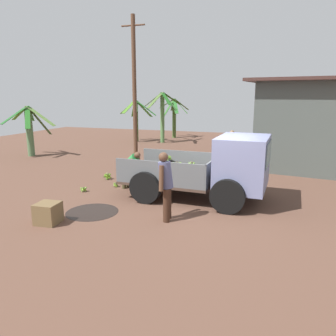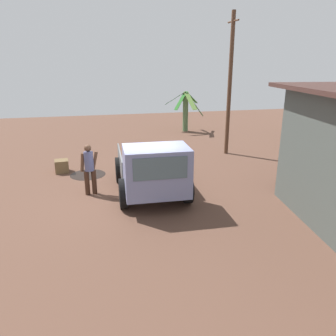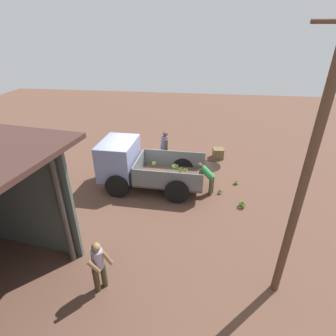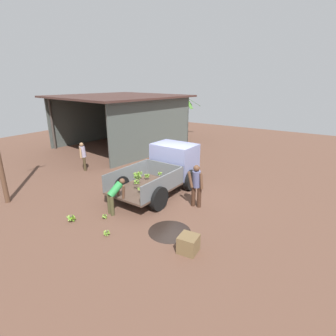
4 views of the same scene
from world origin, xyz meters
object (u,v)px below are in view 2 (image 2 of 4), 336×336
object	(u,v)px
wooden_crate_0	(62,166)
person_bystander_near_shed	(289,161)
banana_bunch_on_ground_2	(123,161)
person_worker_loading	(146,153)
banana_bunch_on_ground_0	(145,164)
cargo_truck	(154,172)
person_foreground_visitor	(89,167)
banana_bunch_on_ground_1	(159,157)
utility_pole	(230,85)

from	to	relation	value
wooden_crate_0	person_bystander_near_shed	bearing A→B (deg)	68.94
banana_bunch_on_ground_2	wooden_crate_0	distance (m)	2.63
person_worker_loading	banana_bunch_on_ground_0	world-z (taller)	person_worker_loading
cargo_truck	person_foreground_visitor	xyz separation A→B (m)	(-1.12, -1.97, -0.07)
person_bystander_near_shed	banana_bunch_on_ground_1	distance (m)	5.61
banana_bunch_on_ground_2	utility_pole	bearing A→B (deg)	95.51
cargo_truck	utility_pole	size ratio (longest dim) A/B	0.66
banana_bunch_on_ground_0	cargo_truck	bearing A→B (deg)	-4.22
cargo_truck	wooden_crate_0	xyz separation A→B (m)	(-3.71, -3.09, -0.76)
cargo_truck	banana_bunch_on_ground_2	xyz separation A→B (m)	(-4.40, -0.56, -0.91)
utility_pole	person_bystander_near_shed	xyz separation A→B (m)	(4.31, 0.59, -2.40)
banana_bunch_on_ground_0	banana_bunch_on_ground_1	bearing A→B (deg)	133.63
person_worker_loading	banana_bunch_on_ground_1	bearing A→B (deg)	165.00
cargo_truck	banana_bunch_on_ground_1	distance (m)	4.67
cargo_truck	banana_bunch_on_ground_0	world-z (taller)	cargo_truck
person_foreground_visitor	banana_bunch_on_ground_2	bearing A→B (deg)	-31.94
banana_bunch_on_ground_2	banana_bunch_on_ground_0	bearing A→B (deg)	49.39
utility_pole	banana_bunch_on_ground_0	xyz separation A→B (m)	(1.20, -4.20, -3.15)
person_bystander_near_shed	wooden_crate_0	distance (m)	8.76
person_worker_loading	banana_bunch_on_ground_1	world-z (taller)	person_worker_loading
person_foreground_visitor	person_worker_loading	size ratio (longest dim) A/B	1.35
person_foreground_visitor	person_worker_loading	bearing A→B (deg)	-56.49
person_foreground_visitor	banana_bunch_on_ground_1	xyz separation A→B (m)	(-3.34, 3.04, -0.80)
person_bystander_near_shed	banana_bunch_on_ground_0	size ratio (longest dim) A/B	7.43
banana_bunch_on_ground_0	wooden_crate_0	bearing A→B (deg)	-90.38
person_foreground_visitor	wooden_crate_0	size ratio (longest dim) A/B	3.25
person_bystander_near_shed	banana_bunch_on_ground_2	size ratio (longest dim) A/B	7.17
cargo_truck	banana_bunch_on_ground_1	xyz separation A→B (m)	(-4.46, 1.08, -0.87)
person_worker_loading	wooden_crate_0	size ratio (longest dim) A/B	2.41
person_foreground_visitor	wooden_crate_0	world-z (taller)	person_foreground_visitor
utility_pole	person_foreground_visitor	world-z (taller)	utility_pole
wooden_crate_0	banana_bunch_on_ground_1	bearing A→B (deg)	100.16
utility_pole	banana_bunch_on_ground_1	distance (m)	4.62
utility_pole	banana_bunch_on_ground_0	distance (m)	5.39
utility_pole	cargo_truck	bearing A→B (deg)	-42.49
person_foreground_visitor	banana_bunch_on_ground_1	distance (m)	4.59
cargo_truck	banana_bunch_on_ground_2	size ratio (longest dim) A/B	19.82
person_worker_loading	banana_bunch_on_ground_0	size ratio (longest dim) A/B	6.12
banana_bunch_on_ground_1	banana_bunch_on_ground_2	world-z (taller)	banana_bunch_on_ground_1
person_worker_loading	person_bystander_near_shed	xyz separation A→B (m)	(2.56, 4.81, 0.11)
banana_bunch_on_ground_1	wooden_crate_0	bearing A→B (deg)	-79.84
person_foreground_visitor	person_bystander_near_shed	distance (m)	7.06
wooden_crate_0	utility_pole	bearing A→B (deg)	98.82
cargo_truck	banana_bunch_on_ground_2	bearing A→B (deg)	-171.00
person_bystander_near_shed	banana_bunch_on_ground_2	bearing A→B (deg)	94.10
banana_bunch_on_ground_0	person_foreground_visitor	bearing A→B (deg)	-41.07
person_foreground_visitor	banana_bunch_on_ground_0	bearing A→B (deg)	-49.75
banana_bunch_on_ground_2	wooden_crate_0	size ratio (longest dim) A/B	0.41
banana_bunch_on_ground_1	banana_bunch_on_ground_2	xyz separation A→B (m)	(0.06, -1.63, -0.04)
person_worker_loading	cargo_truck	bearing A→B (deg)	12.16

